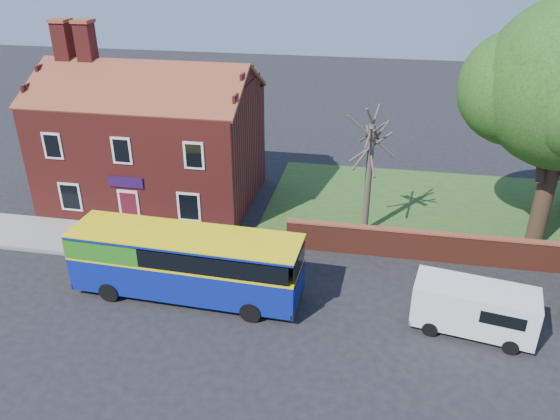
# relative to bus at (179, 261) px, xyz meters

# --- Properties ---
(ground) EXTENTS (120.00, 120.00, 0.00)m
(ground) POSITION_rel_bus_xyz_m (1.98, -1.84, -1.78)
(ground) COLOR black
(ground) RESTS_ON ground
(pavement) EXTENTS (18.00, 3.50, 0.12)m
(pavement) POSITION_rel_bus_xyz_m (-5.02, 3.91, -1.72)
(pavement) COLOR gray
(pavement) RESTS_ON ground
(kerb) EXTENTS (18.00, 0.15, 0.14)m
(kerb) POSITION_rel_bus_xyz_m (-5.02, 2.16, -1.71)
(kerb) COLOR slate
(kerb) RESTS_ON ground
(grass_strip) EXTENTS (26.00, 12.00, 0.04)m
(grass_strip) POSITION_rel_bus_xyz_m (14.98, 11.16, -1.76)
(grass_strip) COLOR #426B28
(grass_strip) RESTS_ON ground
(shop_building) EXTENTS (12.30, 8.13, 10.50)m
(shop_building) POSITION_rel_bus_xyz_m (-5.04, 9.66, 1.63)
(shop_building) COLOR maroon
(shop_building) RESTS_ON ground
(boundary_wall) EXTENTS (22.00, 0.38, 1.60)m
(boundary_wall) POSITION_rel_bus_xyz_m (14.98, 5.16, -0.97)
(boundary_wall) COLOR maroon
(boundary_wall) RESTS_ON ground
(bus) EXTENTS (10.41, 3.03, 3.14)m
(bus) POSITION_rel_bus_xyz_m (0.00, 0.00, 0.00)
(bus) COLOR navy
(bus) RESTS_ON ground
(van_near) EXTENTS (5.10, 2.77, 2.12)m
(van_near) POSITION_rel_bus_xyz_m (12.70, -0.29, -0.60)
(van_near) COLOR white
(van_near) RESTS_ON ground
(bare_tree) EXTENTS (2.54, 3.02, 6.77)m
(bare_tree) POSITION_rel_bus_xyz_m (7.94, 7.58, 1.69)
(bare_tree) COLOR #4C4238
(bare_tree) RESTS_ON ground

